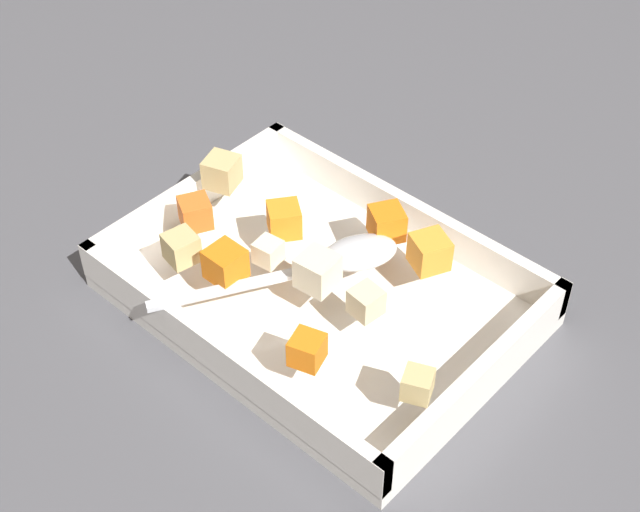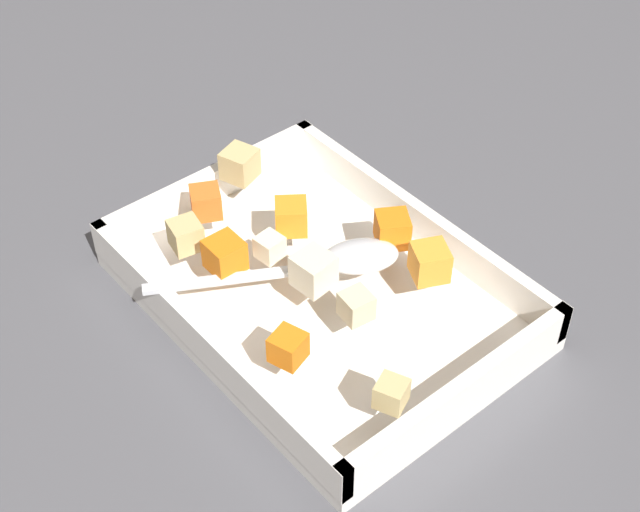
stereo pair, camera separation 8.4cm
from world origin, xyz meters
The scene contains 15 objects.
ground_plane centered at (0.00, 0.00, 0.00)m, with size 4.00×4.00×0.00m, color #4C4C51.
baking_dish centered at (0.02, 0.00, 0.01)m, with size 0.37×0.26×0.05m.
carrot_chunk_near_spoon centered at (0.09, 0.06, 0.07)m, with size 0.03×0.03×0.03m, color orange.
carrot_chunk_corner_ne centered at (-0.03, -0.07, 0.07)m, with size 0.03×0.03×0.03m, color orange.
carrot_chunk_near_left centered at (0.04, 0.07, 0.07)m, with size 0.03×0.03×0.03m, color orange.
carrot_chunk_back_center centered at (-0.04, 0.01, 0.07)m, with size 0.03×0.03×0.03m, color orange.
carrot_chunk_far_right centered at (0.09, -0.09, 0.07)m, with size 0.03×0.03×0.03m, color orange.
carrot_chunk_mid_left centered at (-0.11, -0.04, 0.07)m, with size 0.03×0.03×0.03m, color orange.
potato_chunk_heap_side centered at (0.09, -0.02, 0.07)m, with size 0.02×0.02×0.02m, color beige.
potato_chunk_corner_nw centered at (-0.13, 0.02, 0.07)m, with size 0.03×0.03×0.03m, color tan.
potato_chunk_corner_se centered at (-0.02, -0.03, 0.06)m, with size 0.02×0.02×0.02m, color beige.
potato_chunk_heap_top centered at (0.17, -0.06, 0.06)m, with size 0.02×0.02×0.02m, color tan.
potato_chunk_mid_right centered at (-0.08, -0.08, 0.07)m, with size 0.03×0.03×0.03m, color tan.
parsnip_chunk_front_center centered at (0.03, -0.02, 0.07)m, with size 0.03×0.03×0.03m, color beige.
serving_spoon centered at (0.03, 0.02, 0.06)m, with size 0.14×0.21×0.02m.
Camera 2 is at (0.49, -0.39, 0.64)m, focal length 52.83 mm.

